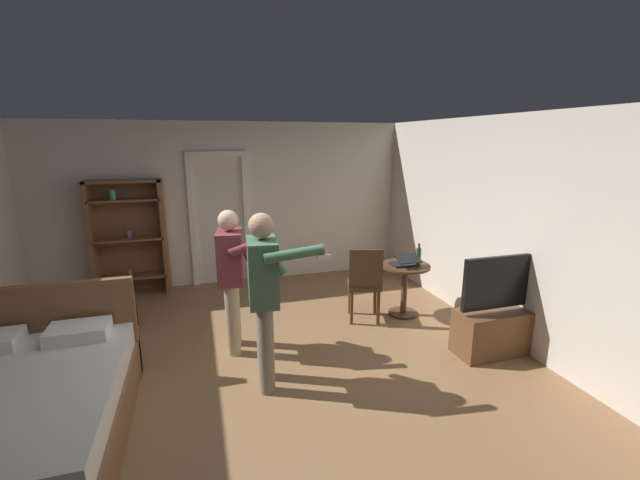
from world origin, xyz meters
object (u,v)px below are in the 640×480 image
at_px(bed, 10,416).
at_px(laptop, 405,262).
at_px(bottle_on_table, 418,256).
at_px(person_striped_shirt, 232,271).
at_px(wooden_chair, 365,281).
at_px(bookshelf, 129,233).
at_px(suitcase_dark, 116,313).
at_px(person_blue_shirt, 265,288).
at_px(tv_flatscreen, 498,324).
at_px(side_table, 405,281).

height_order(bed, laptop, bed).
bearing_deg(bottle_on_table, person_striped_shirt, -175.03).
bearing_deg(wooden_chair, bookshelf, 146.99).
distance_m(bookshelf, laptop, 4.04).
relative_size(bed, laptop, 6.29).
relative_size(bed, suitcase_dark, 4.48).
xyz_separation_m(bottle_on_table, person_blue_shirt, (-2.18, -1.01, 0.15)).
relative_size(bookshelf, wooden_chair, 1.76).
height_order(bottle_on_table, person_striped_shirt, person_striped_shirt).
height_order(tv_flatscreen, bottle_on_table, tv_flatscreen).
bearing_deg(bed, bookshelf, 82.33).
height_order(laptop, person_striped_shirt, person_striped_shirt).
relative_size(tv_flatscreen, suitcase_dark, 2.45).
bearing_deg(suitcase_dark, person_blue_shirt, -63.93).
height_order(side_table, bottle_on_table, bottle_on_table).
height_order(bookshelf, suitcase_dark, bookshelf).
distance_m(wooden_chair, person_striped_shirt, 1.73).
height_order(bookshelf, side_table, bookshelf).
bearing_deg(person_blue_shirt, suitcase_dark, 131.00).
bearing_deg(bookshelf, person_blue_shirt, -62.75).
xyz_separation_m(bookshelf, tv_flatscreen, (4.07, -3.11, -0.62)).
xyz_separation_m(bottle_on_table, wooden_chair, (-0.73, 0.03, -0.28)).
bearing_deg(person_striped_shirt, bed, -147.20).
bearing_deg(person_striped_shirt, suitcase_dark, 142.64).
distance_m(side_table, bottle_on_table, 0.39).
bearing_deg(laptop, person_blue_shirt, -152.41).
distance_m(bed, laptop, 4.25).
height_order(side_table, person_blue_shirt, person_blue_shirt).
distance_m(side_table, person_striped_shirt, 2.33).
xyz_separation_m(bed, bottle_on_table, (4.16, 1.34, 0.52)).
bearing_deg(wooden_chair, laptop, 0.27).
relative_size(bookshelf, side_table, 2.49).
xyz_separation_m(person_striped_shirt, suitcase_dark, (-1.39, 1.06, -0.76)).
height_order(laptop, bottle_on_table, bottle_on_table).
distance_m(side_table, person_blue_shirt, 2.37).
distance_m(bookshelf, side_table, 4.07).
distance_m(bookshelf, bottle_on_table, 4.21).
distance_m(tv_flatscreen, laptop, 1.35).
distance_m(laptop, suitcase_dark, 3.77).
bearing_deg(bed, person_blue_shirt, 9.37).
relative_size(bed, side_table, 2.92).
xyz_separation_m(bookshelf, wooden_chair, (2.98, -1.94, -0.41)).
xyz_separation_m(side_table, person_blue_shirt, (-2.04, -1.09, 0.50)).
bearing_deg(person_striped_shirt, person_blue_shirt, -74.08).
bearing_deg(person_striped_shirt, bottle_on_table, 4.97).
bearing_deg(wooden_chair, bed, -158.16).
distance_m(tv_flatscreen, person_blue_shirt, 2.62).
bearing_deg(person_blue_shirt, tv_flatscreen, -2.77).
xyz_separation_m(bed, wooden_chair, (3.43, 1.37, 0.24)).
relative_size(laptop, suitcase_dark, 0.71).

